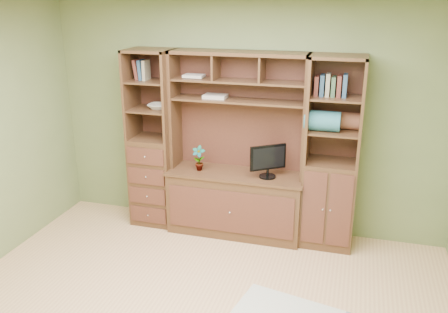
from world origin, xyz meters
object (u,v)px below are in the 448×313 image
(left_tower, at_px, (153,139))
(monitor, at_px, (268,155))
(center_hutch, at_px, (236,148))
(right_tower, at_px, (332,155))

(left_tower, height_order, monitor, left_tower)
(center_hutch, height_order, monitor, center_hutch)
(monitor, bearing_deg, center_hutch, 138.90)
(right_tower, bearing_deg, center_hutch, -177.77)
(left_tower, bearing_deg, right_tower, 0.00)
(right_tower, distance_m, monitor, 0.67)
(center_hutch, xyz_separation_m, right_tower, (1.02, 0.04, 0.00))
(monitor, bearing_deg, left_tower, 141.23)
(center_hutch, height_order, right_tower, same)
(right_tower, height_order, monitor, right_tower)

